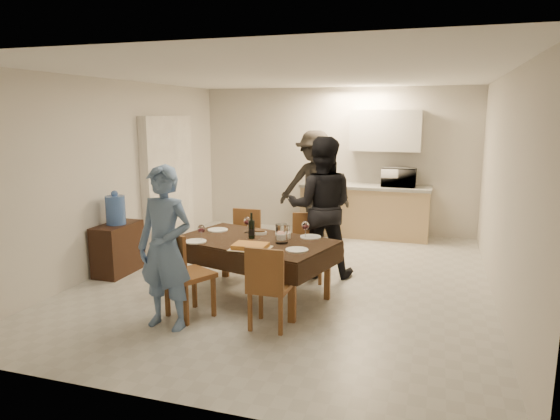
{
  "coord_description": "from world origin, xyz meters",
  "views": [
    {
      "loc": [
        1.78,
        -6.0,
        2.14
      ],
      "look_at": [
        -0.02,
        -0.3,
        0.98
      ],
      "focal_mm": 32.0,
      "sensor_mm": 36.0,
      "label": 1
    }
  ],
  "objects": [
    {
      "name": "dining_table",
      "position": [
        -0.2,
        -0.73,
        0.66
      ],
      "size": [
        1.99,
        1.47,
        0.7
      ],
      "rotation": [
        0.0,
        0.0,
        -0.26
      ],
      "color": "black",
      "rests_on": "floor"
    },
    {
      "name": "ceiling",
      "position": [
        0.0,
        0.0,
        2.6
      ],
      "size": [
        5.0,
        6.0,
        0.02
      ],
      "primitive_type": "cube",
      "color": "white",
      "rests_on": "wall_back"
    },
    {
      "name": "plate_far_right",
      "position": [
        0.4,
        -0.43,
        0.7
      ],
      "size": [
        0.25,
        0.25,
        0.01
      ],
      "primitive_type": "cylinder",
      "color": "white",
      "rests_on": "dining_table"
    },
    {
      "name": "chair_far_left",
      "position": [
        -0.65,
        -0.06,
        0.53
      ],
      "size": [
        0.4,
        0.4,
        0.47
      ],
      "rotation": [
        0.0,
        0.0,
        3.16
      ],
      "color": "brown",
      "rests_on": "floor"
    },
    {
      "name": "plate_far_left",
      "position": [
        -0.8,
        -0.43,
        0.7
      ],
      "size": [
        0.25,
        0.25,
        0.01
      ],
      "primitive_type": "cylinder",
      "color": "white",
      "rests_on": "dining_table"
    },
    {
      "name": "water_pitcher",
      "position": [
        0.15,
        -0.78,
        0.81
      ],
      "size": [
        0.14,
        0.14,
        0.22
      ],
      "primitive_type": "cylinder",
      "color": "white",
      "rests_on": "dining_table"
    },
    {
      "name": "salad_bowl",
      "position": [
        0.1,
        -0.55,
        0.73
      ],
      "size": [
        0.17,
        0.17,
        0.07
      ],
      "primitive_type": "cylinder",
      "color": "white",
      "rests_on": "dining_table"
    },
    {
      "name": "wine_bottle",
      "position": [
        -0.25,
        -0.68,
        0.85
      ],
      "size": [
        0.08,
        0.08,
        0.31
      ],
      "primitive_type": null,
      "color": "black",
      "rests_on": "dining_table"
    },
    {
      "name": "upper_cabinet",
      "position": [
        0.9,
        2.82,
        1.85
      ],
      "size": [
        1.2,
        0.34,
        0.7
      ],
      "primitive_type": "cube",
      "color": "silver",
      "rests_on": "wall_back"
    },
    {
      "name": "chair_near_left",
      "position": [
        -0.65,
        -1.57,
        0.58
      ],
      "size": [
        0.58,
        0.6,
        0.51
      ],
      "rotation": [
        0.0,
        0.0,
        -0.48
      ],
      "color": "brown",
      "rests_on": "floor"
    },
    {
      "name": "wine_glass_c",
      "position": [
        -0.4,
        -0.43,
        0.8
      ],
      "size": [
        0.09,
        0.09,
        0.2
      ],
      "primitive_type": null,
      "color": "white",
      "rests_on": "dining_table"
    },
    {
      "name": "stub_partition",
      "position": [
        -2.42,
        1.2,
        1.05
      ],
      "size": [
        0.15,
        1.4,
        2.1
      ],
      "primitive_type": "cube",
      "color": "white",
      "rests_on": "floor"
    },
    {
      "name": "wine_glass_a",
      "position": [
        -0.75,
        -0.98,
        0.79
      ],
      "size": [
        0.09,
        0.09,
        0.2
      ],
      "primitive_type": null,
      "color": "white",
      "rests_on": "dining_table"
    },
    {
      "name": "mushroom_dish",
      "position": [
        -0.25,
        -0.45,
        0.71
      ],
      "size": [
        0.19,
        0.19,
        0.03
      ],
      "primitive_type": "cylinder",
      "color": "white",
      "rests_on": "dining_table"
    },
    {
      "name": "wall_left",
      "position": [
        -2.5,
        0.0,
        1.3
      ],
      "size": [
        0.02,
        6.0,
        2.6
      ],
      "primitive_type": "cube",
      "color": "beige",
      "rests_on": "floor"
    },
    {
      "name": "kitchen_worktop",
      "position": [
        0.6,
        2.68,
        0.89
      ],
      "size": [
        2.24,
        0.64,
        0.05
      ],
      "primitive_type": "cube",
      "color": "#9A9A95",
      "rests_on": "kitchen_base_cabinet"
    },
    {
      "name": "savoury_tart",
      "position": [
        -0.1,
        -1.11,
        0.72
      ],
      "size": [
        0.44,
        0.34,
        0.05
      ],
      "primitive_type": "cube",
      "rotation": [
        0.0,
        0.0,
        0.04
      ],
      "color": "#C88C3A",
      "rests_on": "dining_table"
    },
    {
      "name": "wall_back",
      "position": [
        0.0,
        3.0,
        1.3
      ],
      "size": [
        5.0,
        0.02,
        2.6
      ],
      "primitive_type": "cube",
      "color": "beige",
      "rests_on": "floor"
    },
    {
      "name": "wine_glass_b",
      "position": [
        0.35,
        -0.48,
        0.8
      ],
      "size": [
        0.09,
        0.09,
        0.21
      ],
      "primitive_type": null,
      "color": "white",
      "rests_on": "dining_table"
    },
    {
      "name": "plate_near_right",
      "position": [
        0.4,
        -1.03,
        0.7
      ],
      "size": [
        0.25,
        0.25,
        0.01
      ],
      "primitive_type": "cylinder",
      "color": "white",
      "rests_on": "dining_table"
    },
    {
      "name": "wall_right",
      "position": [
        2.5,
        0.0,
        1.3
      ],
      "size": [
        0.02,
        6.0,
        2.6
      ],
      "primitive_type": "cube",
      "color": "beige",
      "rests_on": "floor"
    },
    {
      "name": "chair_far_right",
      "position": [
        0.25,
        -0.06,
        0.53
      ],
      "size": [
        0.48,
        0.49,
        0.47
      ],
      "rotation": [
        0.0,
        0.0,
        3.42
      ],
      "color": "brown",
      "rests_on": "floor"
    },
    {
      "name": "water_jug",
      "position": [
        -2.28,
        -0.44,
        0.87
      ],
      "size": [
        0.26,
        0.26,
        0.38
      ],
      "primitive_type": "cylinder",
      "color": "#4973C9",
      "rests_on": "console"
    },
    {
      "name": "console",
      "position": [
        -2.28,
        -0.44,
        0.34
      ],
      "size": [
        0.37,
        0.73,
        0.68
      ],
      "primitive_type": "cube",
      "color": "#331D11",
      "rests_on": "floor"
    },
    {
      "name": "plate_near_left",
      "position": [
        -0.8,
        -1.03,
        0.7
      ],
      "size": [
        0.24,
        0.24,
        0.01
      ],
      "primitive_type": "cylinder",
      "color": "white",
      "rests_on": "dining_table"
    },
    {
      "name": "person_kitchen",
      "position": [
        -0.2,
        2.23,
        0.93
      ],
      "size": [
        1.2,
        0.69,
        1.86
      ],
      "primitive_type": "imported",
      "color": "black",
      "rests_on": "floor"
    },
    {
      "name": "microwave",
      "position": [
        1.16,
        2.68,
        1.07
      ],
      "size": [
        0.57,
        0.38,
        0.31
      ],
      "primitive_type": "imported",
      "rotation": [
        0.0,
        0.0,
        3.14
      ],
      "color": "silver",
      "rests_on": "kitchen_worktop"
    },
    {
      "name": "wall_front",
      "position": [
        0.0,
        -3.0,
        1.3
      ],
      "size": [
        5.0,
        0.02,
        2.6
      ],
      "primitive_type": "cube",
      "color": "beige",
      "rests_on": "floor"
    },
    {
      "name": "chair_near_right",
      "position": [
        0.25,
        -1.56,
        0.53
      ],
      "size": [
        0.39,
        0.39,
        0.47
      ],
      "rotation": [
        0.0,
        0.0,
        -0.0
      ],
      "color": "brown",
      "rests_on": "floor"
    },
    {
      "name": "floor",
      "position": [
        0.0,
        0.0,
        0.0
      ],
      "size": [
        5.0,
        6.0,
        0.02
      ],
      "primitive_type": "cube",
      "color": "#B9BAB4",
      "rests_on": "ground"
    },
    {
      "name": "person_far",
      "position": [
        0.35,
        0.32,
        0.93
      ],
      "size": [
        1.02,
        0.86,
        1.85
      ],
      "primitive_type": "imported",
      "rotation": [
        0.0,
        0.0,
        3.33
      ],
      "color": "black",
      "rests_on": "floor"
    },
    {
      "name": "person_near",
      "position": [
        -0.75,
        -1.78,
        0.82
      ],
      "size": [
        0.63,
        0.44,
        1.65
      ],
      "primitive_type": "imported",
      "rotation": [
        0.0,
        0.0,
        -0.08
      ],
      "color": "#5B7AAC",
      "rests_on": "floor"
    },
    {
      "name": "kitchen_base_cabinet",
      "position": [
        0.6,
        2.68,
        0.43
      ],
      "size": [
        2.2,
        0.6,
        0.86
      ],
      "primitive_type": "cube",
      "color": "tan",
      "rests_on": "floor"
    }
  ]
}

